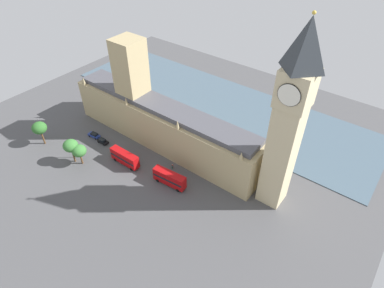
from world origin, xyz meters
The scene contains 14 objects.
ground_plane centered at (0.00, 0.00, 0.00)m, with size 141.98×141.98×0.00m, color #4C4C4F.
river_thames centered at (-34.14, 0.00, 0.12)m, with size 37.70×127.78×0.25m, color #475B6B.
parliament_building centered at (-1.99, -2.09, 9.19)m, with size 11.89×71.98×33.96m.
clock_tower centered at (-1.89, 40.71, 26.98)m, with size 7.56×7.56×52.19m.
car_blue_by_river_gate centered at (10.93, -21.98, 0.89)m, with size 2.33×4.69×1.74m.
car_black_trailing centered at (11.35, -16.86, 0.88)m, with size 2.05×4.11×1.74m.
double_decker_bus_leading centered at (13.78, -2.90, 2.63)m, with size 2.77×10.54×4.75m.
double_decker_bus_kerbside centered at (12.00, 14.30, 2.63)m, with size 3.47×10.68×4.75m.
pedestrian_far_end centered at (6.22, 10.41, 0.77)m, with size 0.63×0.70×1.72m.
pedestrian_opposite_hall centered at (6.32, 10.45, 0.67)m, with size 0.49×0.58×1.49m.
plane_tree_near_tower centered at (23.04, -16.81, 6.55)m, with size 4.70×4.70×8.61m.
plane_tree_midblock centered at (23.78, -32.74, 6.67)m, with size 4.87×4.87×8.81m.
plane_tree_under_trees centered at (22.19, -14.12, 5.28)m, with size 4.53×4.53×7.26m.
street_lamp_corner centered at (22.00, -18.42, 4.39)m, with size 0.56×0.56×6.28m.
Camera 1 is at (60.71, 60.15, 70.98)m, focal length 29.98 mm.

